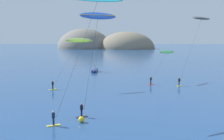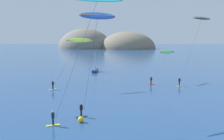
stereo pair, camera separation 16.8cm
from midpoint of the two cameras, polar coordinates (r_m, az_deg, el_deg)
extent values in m
ellipsoid|color=#7A705B|center=(210.32, 3.00, 4.37)|extent=(41.50, 37.94, 25.29)
ellipsoid|color=slate|center=(220.40, -5.67, 4.47)|extent=(41.10, 47.32, 30.33)
cube|color=navy|center=(76.74, -3.60, -0.12)|extent=(1.43, 4.81, 0.70)
cone|color=navy|center=(74.37, -3.77, -0.35)|extent=(0.68, 2.16, 0.67)
cylinder|color=#B2B2B7|center=(76.13, -3.64, 1.98)|extent=(0.12, 0.12, 5.00)
pyramid|color=white|center=(77.04, -3.58, 1.91)|extent=(0.09, 1.80, 4.25)
cylinder|color=#A5A5AD|center=(77.26, -3.56, 0.38)|extent=(0.09, 1.80, 0.08)
cube|color=#2D2D33|center=(35.04, -6.33, -9.40)|extent=(1.49, 1.12, 0.08)
cylinder|color=black|center=(34.92, -6.34, -8.71)|extent=(0.22, 0.22, 0.80)
cube|color=black|center=(34.74, -6.36, -7.60)|extent=(0.39, 0.34, 0.60)
sphere|color=#9E7051|center=(34.63, -6.37, -6.93)|extent=(0.22, 0.22, 0.22)
cylinder|color=black|center=(34.88, -5.81, -7.73)|extent=(0.30, 0.50, 0.04)
ellipsoid|color=blue|center=(34.51, -3.00, 10.94)|extent=(4.81, 3.38, 1.07)
cylinder|color=gold|center=(34.52, -3.00, 11.03)|extent=(4.07, 2.28, 0.16)
cylinder|color=#333338|center=(34.23, -4.42, 1.47)|extent=(1.72, 0.94, 11.13)
cube|color=red|center=(57.41, 7.79, -2.93)|extent=(1.26, 1.41, 0.08)
cylinder|color=black|center=(57.34, 7.80, -2.49)|extent=(0.22, 0.22, 0.80)
cube|color=black|center=(57.23, 7.81, -1.80)|extent=(0.38, 0.39, 0.60)
sphere|color=#9E7051|center=(57.16, 7.82, -1.39)|extent=(0.22, 0.22, 0.22)
cylinder|color=black|center=(57.52, 8.02, -1.88)|extent=(0.43, 0.40, 0.04)
ellipsoid|color=green|center=(61.01, 10.92, 3.65)|extent=(4.70, 4.92, 0.77)
cylinder|color=#D660B7|center=(61.00, 10.92, 3.69)|extent=(3.52, 3.81, 0.16)
cylinder|color=#333338|center=(59.18, 9.51, 0.92)|extent=(3.40, 3.70, 5.29)
cube|color=yellow|center=(52.79, -12.02, -3.90)|extent=(1.44, 1.21, 0.08)
cylinder|color=black|center=(52.71, -12.04, -3.43)|extent=(0.22, 0.22, 0.80)
cube|color=black|center=(52.59, -12.06, -2.68)|extent=(0.39, 0.32, 0.60)
sphere|color=#9E7051|center=(52.52, -12.07, -2.23)|extent=(0.22, 0.22, 0.22)
cylinder|color=black|center=(52.66, -11.68, -2.79)|extent=(0.25, 0.52, 0.04)
ellipsoid|color=#8CD12D|center=(52.88, -6.78, 6.00)|extent=(5.44, 3.41, 0.92)
cylinder|color=#722DD1|center=(52.88, -6.78, 6.06)|extent=(4.69, 2.12, 0.16)
cylinder|color=#333338|center=(52.57, -9.23, 1.56)|extent=(4.40, 1.90, 7.86)
cube|color=yellow|center=(32.30, -11.93, -10.96)|extent=(1.53, 1.01, 0.08)
cylinder|color=#192338|center=(32.17, -11.95, -10.21)|extent=(0.22, 0.22, 0.80)
cube|color=#192338|center=(31.97, -11.98, -9.01)|extent=(0.39, 0.30, 0.60)
sphere|color=beige|center=(31.86, -12.00, -8.29)|extent=(0.22, 0.22, 0.22)
cylinder|color=black|center=(32.03, -11.34, -9.19)|extent=(0.22, 0.53, 0.04)
cylinder|color=#333338|center=(31.19, -7.25, 2.34)|extent=(4.55, 1.60, 12.71)
cube|color=yellow|center=(56.94, 13.37, -3.14)|extent=(1.24, 1.43, 0.08)
cylinder|color=black|center=(56.87, 13.38, -2.70)|extent=(0.22, 0.22, 0.80)
cube|color=black|center=(56.76, 13.40, -2.01)|extent=(0.39, 0.36, 0.60)
sphere|color=#9E7051|center=(56.69, 13.42, -1.59)|extent=(0.22, 0.22, 0.22)
cylinder|color=black|center=(57.03, 13.64, -2.09)|extent=(0.35, 0.47, 0.04)
ellipsoid|color=black|center=(60.63, 17.63, 9.99)|extent=(4.96, 4.05, 0.78)
cylinder|color=white|center=(60.64, 17.63, 10.03)|extent=(4.12, 3.02, 0.16)
cylinder|color=#333338|center=(58.47, 15.68, 4.09)|extent=(4.55, 3.28, 12.22)
sphere|color=yellow|center=(32.87, -6.38, -9.96)|extent=(0.70, 0.70, 0.70)
camera|label=1|loc=(0.08, -90.11, -0.01)|focal=45.00mm
camera|label=2|loc=(0.08, 89.89, 0.01)|focal=45.00mm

